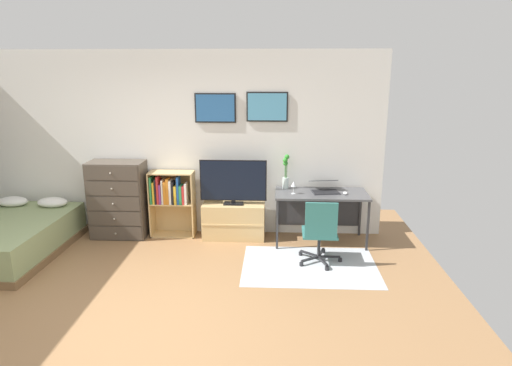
% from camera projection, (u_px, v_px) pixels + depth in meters
% --- Properties ---
extents(ground_plane, '(7.20, 7.20, 0.00)m').
position_uv_depth(ground_plane, '(129.00, 315.00, 4.51)').
color(ground_plane, '#936B44').
extents(wall_back_with_posters, '(6.12, 0.09, 2.70)m').
position_uv_depth(wall_back_with_posters, '(176.00, 144.00, 6.51)').
color(wall_back_with_posters, silver).
rests_on(wall_back_with_posters, ground_plane).
extents(area_rug, '(1.70, 1.20, 0.01)m').
position_uv_depth(area_rug, '(310.00, 266.00, 5.61)').
color(area_rug, '#B2B7BC').
rests_on(area_rug, ground_plane).
extents(bed, '(1.41, 1.94, 0.60)m').
position_uv_depth(bed, '(7.00, 238.00, 5.91)').
color(bed, brown).
rests_on(bed, ground_plane).
extents(dresser, '(0.80, 0.46, 1.13)m').
position_uv_depth(dresser, '(119.00, 199.00, 6.48)').
color(dresser, '#4C4238').
rests_on(dresser, ground_plane).
extents(bookshelf, '(0.65, 0.30, 0.98)m').
position_uv_depth(bookshelf, '(171.00, 197.00, 6.50)').
color(bookshelf, tan).
rests_on(bookshelf, ground_plane).
extents(tv_stand, '(0.90, 0.41, 0.52)m').
position_uv_depth(tv_stand, '(234.00, 221.00, 6.50)').
color(tv_stand, tan).
rests_on(tv_stand, ground_plane).
extents(television, '(0.96, 0.16, 0.65)m').
position_uv_depth(television, '(233.00, 182.00, 6.33)').
color(television, black).
rests_on(television, tv_stand).
extents(desk, '(1.29, 0.64, 0.74)m').
position_uv_depth(desk, '(320.00, 200.00, 6.32)').
color(desk, '#4C4C4F').
rests_on(desk, ground_plane).
extents(office_chair, '(0.56, 0.58, 0.86)m').
position_uv_depth(office_chair, '(320.00, 231.00, 5.55)').
color(office_chair, '#232326').
rests_on(office_chair, ground_plane).
extents(laptop, '(0.43, 0.46, 0.17)m').
position_uv_depth(laptop, '(324.00, 187.00, 6.27)').
color(laptop, '#333338').
rests_on(laptop, desk).
extents(computer_mouse, '(0.06, 0.10, 0.03)m').
position_uv_depth(computer_mouse, '(345.00, 193.00, 6.13)').
color(computer_mouse, silver).
rests_on(computer_mouse, desk).
extents(bamboo_vase, '(0.10, 0.09, 0.50)m').
position_uv_depth(bamboo_vase, '(286.00, 173.00, 6.37)').
color(bamboo_vase, silver).
rests_on(bamboo_vase, desk).
extents(wine_glass, '(0.07, 0.07, 0.18)m').
position_uv_depth(wine_glass, '(294.00, 184.00, 6.12)').
color(wine_glass, silver).
rests_on(wine_glass, desk).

